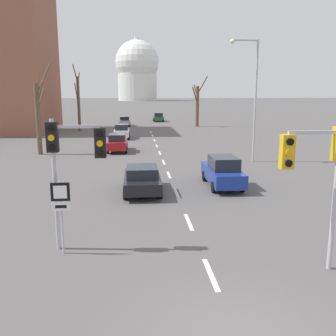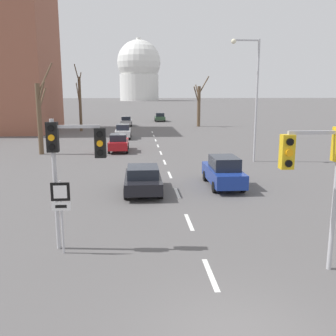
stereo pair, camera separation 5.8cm
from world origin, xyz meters
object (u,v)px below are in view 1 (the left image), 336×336
at_px(sedan_mid_centre, 117,143).
at_px(sedan_distant_centre, 142,179).
at_px(traffic_signal_near_left, 70,152).
at_px(sedan_far_left, 125,121).
at_px(sedan_near_right, 223,172).
at_px(route_sign_post, 61,205).
at_px(sedan_near_left, 122,131).
at_px(traffic_signal_near_right, 320,162).
at_px(sedan_far_right, 158,117).
at_px(street_lamp_right, 251,89).

distance_m(sedan_mid_centre, sedan_distant_centre, 14.58).
height_order(traffic_signal_near_left, sedan_mid_centre, traffic_signal_near_left).
distance_m(sedan_mid_centre, sedan_far_left, 26.86).
height_order(sedan_near_right, sedan_distant_centre, sedan_near_right).
relative_size(sedan_mid_centre, sedan_distant_centre, 1.01).
relative_size(route_sign_post, sedan_far_left, 0.56).
relative_size(traffic_signal_near_left, sedan_near_left, 0.95).
distance_m(traffic_signal_near_left, sedan_near_right, 10.84).
xyz_separation_m(traffic_signal_near_right, sedan_far_right, (-0.82, 59.98, -2.46)).
bearing_deg(street_lamp_right, sedan_near_left, 122.40).
relative_size(sedan_near_left, sedan_near_right, 1.04).
relative_size(street_lamp_right, sedan_near_left, 1.96).
relative_size(route_sign_post, sedan_mid_centre, 0.58).
bearing_deg(traffic_signal_near_left, sedan_mid_centre, 88.71).
bearing_deg(route_sign_post, traffic_signal_near_left, 52.18).
relative_size(traffic_signal_near_right, street_lamp_right, 0.48).
height_order(sedan_near_left, sedan_far_left, sedan_near_left).
relative_size(street_lamp_right, sedan_far_right, 2.03).
distance_m(street_lamp_right, sedan_far_right, 42.73).
bearing_deg(sedan_distant_centre, traffic_signal_near_left, -108.97).
xyz_separation_m(sedan_mid_centre, sedan_far_left, (-0.02, 26.86, -0.01)).
xyz_separation_m(traffic_signal_near_left, sedan_far_right, (6.42, 57.77, -2.48)).
bearing_deg(route_sign_post, sedan_far_left, 89.09).
bearing_deg(sedan_near_right, street_lamp_right, 63.32).
relative_size(traffic_signal_near_right, sedan_near_right, 0.99).
height_order(traffic_signal_near_right, route_sign_post, traffic_signal_near_right).
xyz_separation_m(street_lamp_right, sedan_near_right, (-3.78, -7.53, -4.61)).
bearing_deg(sedan_near_left, sedan_far_right, 77.37).
xyz_separation_m(traffic_signal_near_left, route_sign_post, (-0.31, -0.40, -1.63)).
bearing_deg(sedan_far_right, route_sign_post, -96.60).
bearing_deg(sedan_near_left, traffic_signal_near_left, -90.99).
xyz_separation_m(sedan_near_left, sedan_far_right, (5.88, 26.25, -0.03)).
bearing_deg(traffic_signal_near_left, sedan_near_right, 49.05).
bearing_deg(sedan_far_left, route_sign_post, -90.91).
height_order(route_sign_post, sedan_near_right, route_sign_post).
height_order(street_lamp_right, sedan_mid_centre, street_lamp_right).
xyz_separation_m(traffic_signal_near_left, traffic_signal_near_right, (7.24, -2.21, -0.02)).
height_order(street_lamp_right, sedan_near_left, street_lamp_right).
height_order(sedan_far_right, sedan_distant_centre, sedan_far_right).
bearing_deg(sedan_distant_centre, street_lamp_right, 45.66).
distance_m(route_sign_post, sedan_mid_centre, 21.90).
height_order(sedan_far_left, sedan_far_right, sedan_far_right).
bearing_deg(traffic_signal_near_right, sedan_near_left, 101.23).
height_order(route_sign_post, street_lamp_right, street_lamp_right).
bearing_deg(sedan_far_left, street_lamp_right, -72.66).
bearing_deg(sedan_mid_centre, sedan_near_left, 89.66).
xyz_separation_m(traffic_signal_near_right, sedan_mid_centre, (-6.76, 23.68, -2.47)).
bearing_deg(sedan_mid_centre, sedan_near_right, -64.48).
bearing_deg(traffic_signal_near_right, sedan_far_left, 97.64).
relative_size(traffic_signal_near_left, sedan_distant_centre, 1.06).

